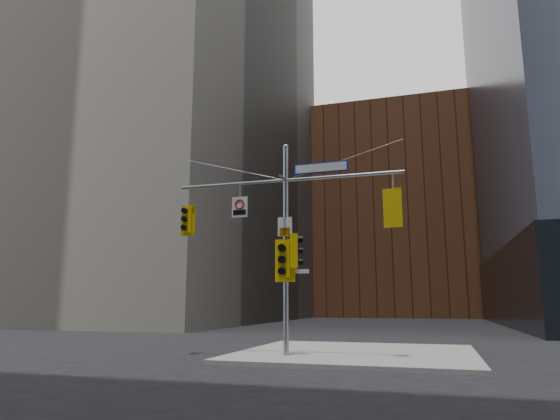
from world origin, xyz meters
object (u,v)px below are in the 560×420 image
Objects in this scene: traffic_light_west_arm at (186,220)px; traffic_light_pole_side at (295,251)px; signal_assembly at (286,225)px; traffic_light_east_arm at (394,209)px; regulatory_sign_arm at (240,206)px; traffic_light_pole_front at (284,260)px; street_sign_blade at (321,168)px.

traffic_light_west_arm is 1.01× the size of traffic_light_pole_side.
signal_assembly is 7.04× the size of traffic_light_pole_side.
traffic_light_west_arm is 4.30m from traffic_light_pole_side.
regulatory_sign_arm is at bearing 12.18° from traffic_light_east_arm.
traffic_light_west_arm is (-3.78, 0.01, 0.38)m from signal_assembly.
traffic_light_pole_front is (-0.00, -0.27, -1.19)m from signal_assembly.
traffic_light_pole_side is at bearing 39.17° from traffic_light_pole_front.
signal_assembly is 1.22m from traffic_light_pole_front.
traffic_light_pole_front is at bearing -6.59° from traffic_light_west_arm.
traffic_light_pole_side is 1.57× the size of regulatory_sign_arm.
traffic_light_west_arm is at bearing 179.81° from signal_assembly.
street_sign_blade is (0.92, -0.02, 2.81)m from traffic_light_pole_side.
traffic_light_pole_side is at bearing -179.37° from street_sign_blade.
traffic_light_east_arm is 3.53m from traffic_light_pole_side.
traffic_light_east_arm reaches higher than traffic_light_west_arm.
traffic_light_pole_side is 2.59m from regulatory_sign_arm.
traffic_light_pole_front is 2.59m from regulatory_sign_arm.
traffic_light_east_arm is 3.96m from traffic_light_pole_front.
traffic_light_east_arm reaches higher than traffic_light_pole_front.
traffic_light_west_arm is at bearing 173.81° from traffic_light_pole_front.
traffic_light_pole_side is 2.95m from street_sign_blade.
traffic_light_east_arm is 2.84m from street_sign_blade.
traffic_light_pole_side is 0.60× the size of street_sign_blade.
signal_assembly reaches higher than regulatory_sign_arm.
signal_assembly reaches higher than traffic_light_east_arm.
traffic_light_west_arm is 2.12m from regulatory_sign_arm.
traffic_light_west_arm is at bearing 179.52° from regulatory_sign_arm.
traffic_light_pole_front is at bearing -166.16° from street_sign_blade.
signal_assembly is 3.80m from traffic_light_west_arm.
traffic_light_pole_front is 1.96× the size of regulatory_sign_arm.
regulatory_sign_arm is at bearing -3.27° from traffic_light_west_arm.
signal_assembly is at bearing 78.70° from traffic_light_pole_side.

